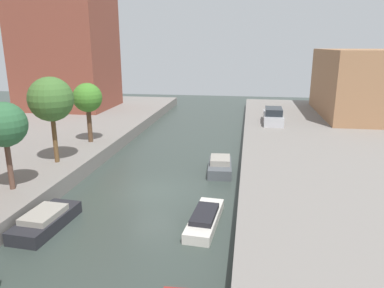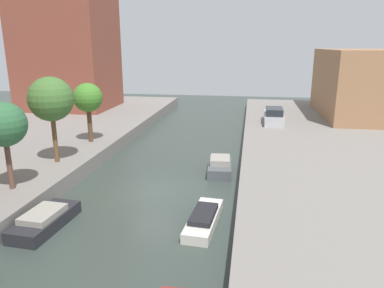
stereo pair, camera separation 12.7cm
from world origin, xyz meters
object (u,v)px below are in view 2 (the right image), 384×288
at_px(parked_car, 274,117).
at_px(moored_boat_left_2, 45,220).
at_px(street_tree_4, 88,98).
at_px(street_tree_2, 4,125).
at_px(moored_boat_right_3, 220,166).
at_px(apartment_tower_far, 65,21).
at_px(street_tree_3, 51,100).
at_px(low_block_right, 372,83).
at_px(moored_boat_right_2, 204,219).

relative_size(parked_car, moored_boat_left_2, 1.22).
distance_m(street_tree_4, moored_boat_left_2, 12.79).
xyz_separation_m(street_tree_2, moored_boat_right_3, (10.46, 7.01, -4.01)).
xyz_separation_m(street_tree_4, parked_car, (14.62, 9.46, -2.78)).
distance_m(parked_car, moored_boat_left_2, 24.26).
bearing_deg(street_tree_4, parked_car, 32.92).
xyz_separation_m(apartment_tower_far, street_tree_3, (9.10, -20.01, -5.90)).
distance_m(low_block_right, street_tree_3, 32.06).
distance_m(street_tree_2, moored_boat_right_2, 11.16).
bearing_deg(parked_car, moored_boat_right_2, -102.21).
distance_m(low_block_right, moored_boat_left_2, 34.86).
bearing_deg(street_tree_3, moored_boat_right_3, 12.85).
bearing_deg(low_block_right, street_tree_2, -135.09).
height_order(low_block_right, moored_boat_left_2, low_block_right).
xyz_separation_m(moored_boat_left_2, moored_boat_right_3, (7.50, 8.97, 0.06)).
height_order(moored_boat_left_2, moored_boat_right_3, moored_boat_right_3).
xyz_separation_m(street_tree_2, street_tree_3, (-0.00, 4.62, 0.63)).
height_order(low_block_right, street_tree_3, low_block_right).
distance_m(low_block_right, moored_boat_right_3, 23.27).
bearing_deg(parked_car, street_tree_2, -127.18).
bearing_deg(parked_car, street_tree_3, -134.93).
distance_m(street_tree_2, street_tree_3, 4.66).
relative_size(street_tree_2, street_tree_4, 1.01).
xyz_separation_m(apartment_tower_far, moored_boat_right_2, (19.45, -25.09, -10.67)).
bearing_deg(street_tree_3, apartment_tower_far, 114.47).
relative_size(low_block_right, moored_boat_left_2, 3.63).
xyz_separation_m(street_tree_4, moored_boat_right_3, (10.46, -2.80, -3.98)).
bearing_deg(street_tree_3, moored_boat_left_2, -65.78).
distance_m(street_tree_4, parked_car, 17.64).
height_order(street_tree_2, street_tree_4, street_tree_2).
distance_m(street_tree_3, parked_car, 20.98).
distance_m(moored_boat_right_2, moored_boat_right_3, 7.47).
bearing_deg(parked_car, moored_boat_left_2, -118.76).
distance_m(apartment_tower_far, street_tree_2, 27.06).
bearing_deg(moored_boat_right_2, moored_boat_left_2, -168.49).
relative_size(street_tree_2, moored_boat_right_2, 1.11).
distance_m(moored_boat_left_2, moored_boat_right_3, 11.70).
distance_m(low_block_right, moored_boat_right_2, 29.46).
xyz_separation_m(low_block_right, moored_boat_right_3, (-14.43, -17.81, -4.01)).
bearing_deg(moored_boat_right_3, street_tree_4, 165.01).
relative_size(moored_boat_left_2, moored_boat_right_3, 1.17).
xyz_separation_m(street_tree_3, moored_boat_right_2, (10.35, -5.08, -4.77)).
xyz_separation_m(street_tree_3, street_tree_4, (0.00, 5.19, -0.66)).
bearing_deg(low_block_right, moored_boat_left_2, -129.31).
height_order(street_tree_2, parked_car, street_tree_2).
height_order(parked_car, moored_boat_right_3, parked_car).
bearing_deg(moored_boat_right_3, street_tree_3, -167.15).
bearing_deg(street_tree_2, parked_car, 52.82).
height_order(street_tree_4, moored_boat_left_2, street_tree_4).
height_order(apartment_tower_far, street_tree_2, apartment_tower_far).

